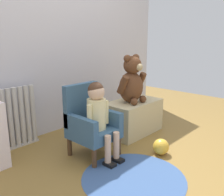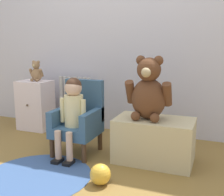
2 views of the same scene
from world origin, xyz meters
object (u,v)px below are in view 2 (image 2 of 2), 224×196
at_px(radiator, 75,103).
at_px(small_dresser, 36,105).
at_px(child_armchair, 79,119).
at_px(toy_ball, 100,174).
at_px(low_bench, 154,140).
at_px(floor_rug, 37,176).
at_px(child_figure, 73,106).
at_px(small_teddy_bear, 36,72).
at_px(large_teddy_bear, 149,92).

distance_m(radiator, small_dresser, 0.47).
bearing_deg(child_armchair, small_dresser, 150.93).
xyz_separation_m(radiator, child_armchair, (0.39, -0.65, 0.01)).
bearing_deg(toy_ball, radiator, 125.72).
xyz_separation_m(small_dresser, low_bench, (1.52, -0.42, -0.10)).
xyz_separation_m(radiator, small_dresser, (-0.43, -0.20, -0.02)).
relative_size(radiator, floor_rug, 0.74).
relative_size(child_figure, toy_ball, 4.64).
relative_size(low_bench, toy_ball, 4.29).
height_order(small_teddy_bear, floor_rug, small_teddy_bear).
xyz_separation_m(low_bench, floor_rug, (-0.77, -0.60, -0.19)).
bearing_deg(child_armchair, toy_ball, -49.07).
relative_size(child_figure, floor_rug, 0.85).
bearing_deg(radiator, small_teddy_bear, -152.75).
xyz_separation_m(small_dresser, large_teddy_bear, (1.47, -0.43, 0.32)).
xyz_separation_m(child_figure, toy_ball, (0.44, -0.40, -0.38)).
distance_m(child_armchair, low_bench, 0.71).
height_order(small_dresser, small_teddy_bear, small_teddy_bear).
bearing_deg(low_bench, child_armchair, -177.22).
bearing_deg(small_dresser, large_teddy_bear, -16.43).
xyz_separation_m(child_armchair, large_teddy_bear, (0.65, 0.02, 0.30)).
bearing_deg(floor_rug, radiator, 105.13).
relative_size(large_teddy_bear, small_teddy_bear, 2.24).
height_order(radiator, small_dresser, radiator).
bearing_deg(large_teddy_bear, floor_rug, -140.27).
bearing_deg(child_armchair, large_teddy_bear, 2.08).
bearing_deg(floor_rug, small_dresser, 126.46).
xyz_separation_m(child_armchair, child_figure, (0.00, -0.11, 0.15)).
xyz_separation_m(large_teddy_bear, toy_ball, (-0.21, -0.53, -0.53)).
bearing_deg(small_teddy_bear, radiator, 27.25).
xyz_separation_m(radiator, floor_rug, (0.33, -1.22, -0.30)).
xyz_separation_m(child_figure, low_bench, (0.70, 0.14, -0.27)).
bearing_deg(radiator, toy_ball, -54.28).
relative_size(radiator, large_teddy_bear, 1.16).
distance_m(low_bench, floor_rug, 0.99).
height_order(child_figure, low_bench, child_figure).
xyz_separation_m(floor_rug, toy_ball, (0.50, 0.06, 0.07)).
relative_size(large_teddy_bear, toy_ball, 3.46).
bearing_deg(low_bench, floor_rug, -141.86).
distance_m(small_dresser, toy_ball, 1.60).
bearing_deg(floor_rug, child_figure, 82.01).
xyz_separation_m(child_armchair, low_bench, (0.70, 0.03, -0.13)).
bearing_deg(low_bench, small_dresser, 164.51).
xyz_separation_m(low_bench, toy_ball, (-0.26, -0.54, -0.11)).
bearing_deg(small_teddy_bear, low_bench, -15.76).
bearing_deg(small_dresser, small_teddy_bear, -4.68).
xyz_separation_m(child_armchair, small_teddy_bear, (-0.78, 0.45, 0.36)).
xyz_separation_m(small_dresser, child_figure, (0.82, -0.57, 0.17)).
distance_m(child_armchair, floor_rug, 0.65).
relative_size(small_dresser, large_teddy_bear, 1.08).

